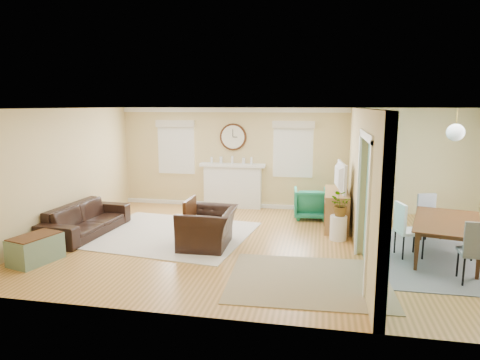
% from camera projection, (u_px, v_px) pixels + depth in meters
% --- Properties ---
extents(floor, '(9.00, 9.00, 0.00)m').
position_uv_depth(floor, '(278.00, 245.00, 8.22)').
color(floor, olive).
rests_on(floor, ground).
extents(wall_back, '(9.00, 0.02, 2.60)m').
position_uv_depth(wall_back, '(291.00, 159.00, 10.89)').
color(wall_back, '#D5BC7C').
rests_on(wall_back, ground).
extents(wall_front, '(9.00, 0.02, 2.60)m').
position_uv_depth(wall_front, '(253.00, 221.00, 5.09)').
color(wall_front, '#D5BC7C').
rests_on(wall_front, ground).
extents(wall_left, '(0.02, 6.00, 2.60)m').
position_uv_depth(wall_left, '(62.00, 172.00, 8.84)').
color(wall_left, '#D5BC7C').
rests_on(wall_left, ground).
extents(ceiling, '(9.00, 6.00, 0.02)m').
position_uv_depth(ceiling, '(280.00, 108.00, 7.77)').
color(ceiling, white).
rests_on(ceiling, wall_back).
extents(partition, '(0.17, 6.00, 2.60)m').
position_uv_depth(partition, '(361.00, 176.00, 7.97)').
color(partition, '#D5BC7C').
rests_on(partition, ground).
extents(fireplace, '(1.70, 0.30, 1.17)m').
position_uv_depth(fireplace, '(233.00, 185.00, 11.18)').
color(fireplace, white).
rests_on(fireplace, ground).
extents(wall_clock, '(0.70, 0.07, 0.70)m').
position_uv_depth(wall_clock, '(233.00, 137.00, 11.05)').
color(wall_clock, '#462410').
rests_on(wall_clock, wall_back).
extents(window_left, '(1.05, 0.13, 1.42)m').
position_uv_depth(window_left, '(176.00, 143.00, 11.36)').
color(window_left, white).
rests_on(window_left, wall_back).
extents(window_right, '(1.05, 0.13, 1.42)m').
position_uv_depth(window_right, '(293.00, 145.00, 10.78)').
color(window_right, white).
rests_on(window_right, wall_back).
extents(pendant, '(0.30, 0.30, 0.55)m').
position_uv_depth(pendant, '(455.00, 132.00, 7.27)').
color(pendant, gold).
rests_on(pendant, ceiling).
extents(rug_cream, '(3.55, 3.18, 0.02)m').
position_uv_depth(rug_cream, '(169.00, 234.00, 8.91)').
color(rug_cream, beige).
rests_on(rug_cream, floor).
extents(rug_jute, '(2.53, 2.10, 0.01)m').
position_uv_depth(rug_jute, '(308.00, 280.00, 6.57)').
color(rug_jute, tan).
rests_on(rug_jute, floor).
extents(rug_grey, '(2.57, 3.21, 0.01)m').
position_uv_depth(rug_grey, '(447.00, 258.00, 7.54)').
color(rug_grey, slate).
rests_on(rug_grey, floor).
extents(sofa, '(0.97, 2.23, 0.64)m').
position_uv_depth(sofa, '(86.00, 219.00, 8.89)').
color(sofa, black).
rests_on(sofa, floor).
extents(eames_chair, '(1.01, 1.15, 0.74)m').
position_uv_depth(eames_chair, '(208.00, 228.00, 8.09)').
color(eames_chair, black).
rests_on(eames_chair, floor).
extents(green_chair, '(0.84, 0.86, 0.72)m').
position_uv_depth(green_chair, '(311.00, 203.00, 10.15)').
color(green_chair, '#1F7C56').
rests_on(green_chair, floor).
extents(trunk, '(0.70, 0.92, 0.48)m').
position_uv_depth(trunk, '(36.00, 249.00, 7.30)').
color(trunk, slate).
rests_on(trunk, floor).
extents(credenza, '(0.51, 1.50, 0.80)m').
position_uv_depth(credenza, '(336.00, 209.00, 9.44)').
color(credenza, '#9F7035').
rests_on(credenza, floor).
extents(tv, '(0.25, 1.12, 0.64)m').
position_uv_depth(tv, '(336.00, 177.00, 9.32)').
color(tv, black).
rests_on(tv, credenza).
extents(garden_stool, '(0.33, 0.33, 0.49)m').
position_uv_depth(garden_stool, '(338.00, 228.00, 8.53)').
color(garden_stool, white).
rests_on(garden_stool, floor).
extents(potted_plant, '(0.54, 0.53, 0.46)m').
position_uv_depth(potted_plant, '(339.00, 205.00, 8.44)').
color(potted_plant, '#337F33').
rests_on(potted_plant, garden_stool).
extents(dining_table, '(1.51, 2.13, 0.68)m').
position_uv_depth(dining_table, '(449.00, 240.00, 7.48)').
color(dining_table, '#462410').
rests_on(dining_table, floor).
extents(dining_chair_n, '(0.49, 0.49, 0.88)m').
position_uv_depth(dining_chair_n, '(430.00, 213.00, 8.61)').
color(dining_chair_n, slate).
rests_on(dining_chair_n, floor).
extents(dining_chair_s, '(0.46, 0.46, 1.00)m').
position_uv_depth(dining_chair_s, '(476.00, 246.00, 6.39)').
color(dining_chair_s, slate).
rests_on(dining_chair_s, floor).
extents(dining_chair_w, '(0.53, 0.53, 0.98)m').
position_uv_depth(dining_chair_w, '(410.00, 225.00, 7.51)').
color(dining_chair_w, white).
rests_on(dining_chair_w, floor).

